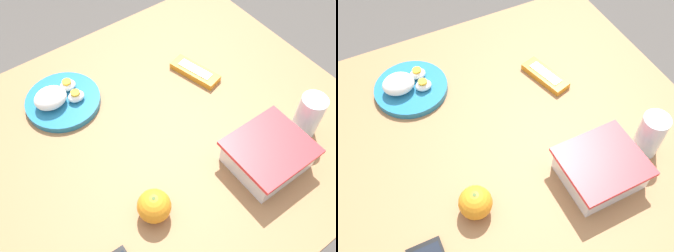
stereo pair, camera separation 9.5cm
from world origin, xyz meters
The scene contains 7 objects.
ground_plane centered at (0.00, 0.00, 0.00)m, with size 10.00×10.00×0.00m, color #4C4742.
table centered at (0.00, 0.00, 0.62)m, with size 1.06×0.86×0.73m.
food_container centered at (-0.18, 0.21, 0.76)m, with size 0.18×0.16×0.07m.
orange_fruit centered at (0.11, 0.16, 0.77)m, with size 0.07×0.07×0.07m.
rice_plate centered at (0.13, -0.23, 0.75)m, with size 0.19×0.19×0.06m.
candy_bar centered at (-0.22, -0.11, 0.74)m, with size 0.08×0.15×0.02m.
drinking_glass centered at (-0.32, 0.20, 0.79)m, with size 0.06×0.06×0.12m.
Camera 1 is at (0.29, 0.47, 1.52)m, focal length 42.00 mm.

